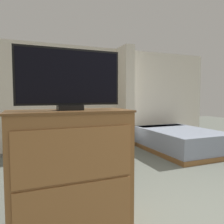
# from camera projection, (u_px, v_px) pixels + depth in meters

# --- Properties ---
(wall_back) EXTENTS (6.92, 0.16, 2.60)m
(wall_back) POSITION_uv_depth(u_px,v_px,m) (95.00, 98.00, 5.68)
(wall_back) COLOR silver
(wall_back) RESTS_ON ground_plane
(wall_partition_pillar) EXTENTS (0.24, 0.62, 2.60)m
(wall_partition_pillar) POSITION_uv_depth(u_px,v_px,m) (125.00, 98.00, 5.59)
(wall_partition_pillar) COLOR silver
(wall_partition_pillar) RESTS_ON ground_plane
(couch) EXTENTS (1.83, 0.84, 0.89)m
(couch) POSITION_uv_depth(u_px,v_px,m) (75.00, 141.00, 5.07)
(couch) COLOR gray
(couch) RESTS_ON ground_plane
(coffee_table) EXTENTS (0.57, 0.45, 0.46)m
(coffee_table) POSITION_uv_depth(u_px,v_px,m) (92.00, 147.00, 4.15)
(coffee_table) COLOR brown
(coffee_table) RESTS_ON ground_plane
(side_table) EXTENTS (0.38, 0.38, 0.59)m
(side_table) POSITION_uv_depth(u_px,v_px,m) (28.00, 137.00, 4.67)
(side_table) COLOR brown
(side_table) RESTS_ON ground_plane
(table_lamp) EXTENTS (0.34, 0.34, 0.38)m
(table_lamp) POSITION_uv_depth(u_px,v_px,m) (27.00, 120.00, 4.65)
(table_lamp) COLOR tan
(table_lamp) RESTS_ON side_table
(tv_dresser) EXTENTS (1.18, 0.52, 1.21)m
(tv_dresser) POSITION_uv_depth(u_px,v_px,m) (71.00, 171.00, 2.15)
(tv_dresser) COLOR brown
(tv_dresser) RESTS_ON ground_plane
(tv) EXTENTS (1.00, 0.16, 0.59)m
(tv) POSITION_uv_depth(u_px,v_px,m) (70.00, 79.00, 2.09)
(tv) COLOR black
(tv) RESTS_ON tv_dresser
(bed) EXTENTS (1.53, 2.09, 0.53)m
(bed) POSITION_uv_depth(u_px,v_px,m) (180.00, 140.00, 5.37)
(bed) COLOR brown
(bed) RESTS_ON ground_plane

